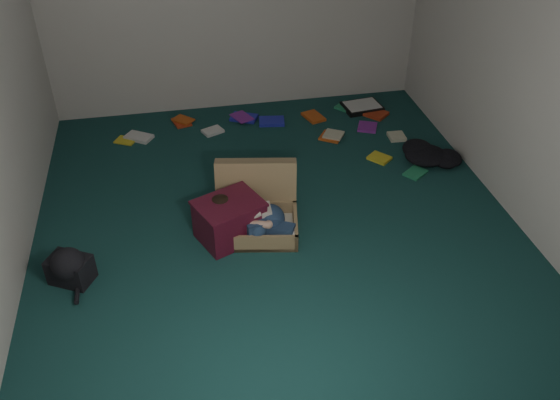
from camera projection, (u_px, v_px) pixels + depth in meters
name	position (u px, v px, depth m)	size (l,w,h in m)	color
floor	(277.00, 223.00, 5.02)	(4.50, 4.50, 0.00)	#163F3D
wall_front	(377.00, 305.00, 2.47)	(4.50, 4.50, 0.00)	silver
wall_right	(530.00, 60.00, 4.57)	(4.50, 4.50, 0.00)	silver
suitcase	(256.00, 209.00, 4.94)	(0.79, 0.78, 0.50)	#997E54
person	(249.00, 217.00, 4.77)	(0.71, 0.45, 0.31)	beige
maroon_bin	(229.00, 220.00, 4.78)	(0.62, 0.57, 0.35)	#4D0F21
backpack	(70.00, 269.00, 4.40)	(0.38, 0.30, 0.23)	black
clothing_pile	(435.00, 155.00, 5.77)	(0.47, 0.38, 0.15)	black
paper_tray	(362.00, 107.00, 6.71)	(0.45, 0.36, 0.06)	black
book_scatter	(292.00, 131.00, 6.30)	(2.99, 1.71, 0.02)	yellow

